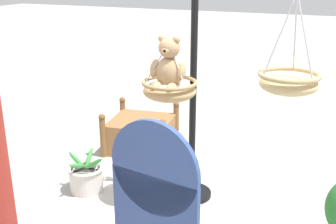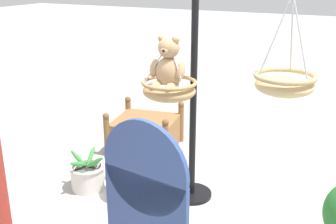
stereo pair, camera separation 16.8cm
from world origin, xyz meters
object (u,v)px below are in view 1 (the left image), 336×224
object	(u,v)px
hanging_basket_with_teddy	(170,89)
display_sign_board	(154,202)
teddy_bear	(169,67)
display_pole_central	(192,128)
wooden_planter_box	(141,133)
potted_plant_flowering_red	(86,176)
hanging_basket_left_high	(289,82)

from	to	relation	value
hanging_basket_with_teddy	display_sign_board	size ratio (longest dim) A/B	0.40
hanging_basket_with_teddy	teddy_bear	distance (m)	0.23
hanging_basket_with_teddy	display_sign_board	world-z (taller)	hanging_basket_with_teddy
display_pole_central	wooden_planter_box	distance (m)	1.51
display_pole_central	potted_plant_flowering_red	distance (m)	1.33
display_pole_central	potted_plant_flowering_red	world-z (taller)	display_pole_central
display_pole_central	wooden_planter_box	xyz separation A→B (m)	(1.07, -0.90, -0.56)
teddy_bear	hanging_basket_left_high	distance (m)	1.22
potted_plant_flowering_red	display_sign_board	distance (m)	1.97
hanging_basket_left_high	display_sign_board	xyz separation A→B (m)	(0.70, 0.89, -0.70)
display_pole_central	hanging_basket_left_high	bearing A→B (deg)	146.27
display_sign_board	teddy_bear	bearing A→B (deg)	-70.47
display_pole_central	wooden_planter_box	size ratio (longest dim) A/B	2.50
display_pole_central	hanging_basket_left_high	xyz separation A→B (m)	(-1.00, 0.67, 0.77)
display_pole_central	hanging_basket_with_teddy	world-z (taller)	display_pole_central
wooden_planter_box	hanging_basket_left_high	bearing A→B (deg)	142.88
display_pole_central	potted_plant_flowering_red	size ratio (longest dim) A/B	5.10
teddy_bear	wooden_planter_box	size ratio (longest dim) A/B	0.52
wooden_planter_box	potted_plant_flowering_red	bearing A→B (deg)	88.18
hanging_basket_with_teddy	wooden_planter_box	xyz separation A→B (m)	(0.92, -1.15, -1.02)
display_pole_central	display_sign_board	size ratio (longest dim) A/B	1.74
display_pole_central	hanging_basket_with_teddy	xyz separation A→B (m)	(0.15, 0.25, 0.47)
teddy_bear	potted_plant_flowering_red	distance (m)	1.63
teddy_bear	wooden_planter_box	bearing A→B (deg)	-51.88
hanging_basket_with_teddy	hanging_basket_left_high	size ratio (longest dim) A/B	0.77
teddy_bear	hanging_basket_left_high	world-z (taller)	hanging_basket_left_high
wooden_planter_box	display_sign_board	world-z (taller)	display_sign_board
wooden_planter_box	potted_plant_flowering_red	distance (m)	1.27
display_pole_central	teddy_bear	bearing A→B (deg)	61.33
wooden_planter_box	potted_plant_flowering_red	size ratio (longest dim) A/B	2.04
wooden_planter_box	potted_plant_flowering_red	xyz separation A→B (m)	(0.04, 1.27, -0.06)
wooden_planter_box	display_pole_central	bearing A→B (deg)	139.97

